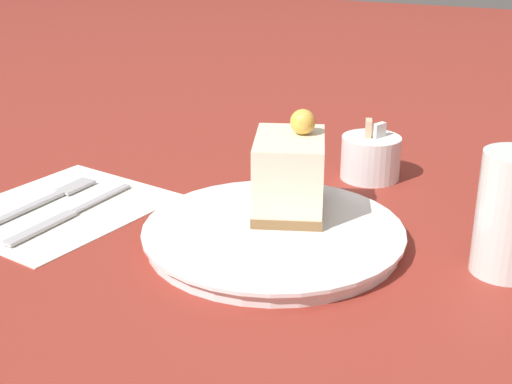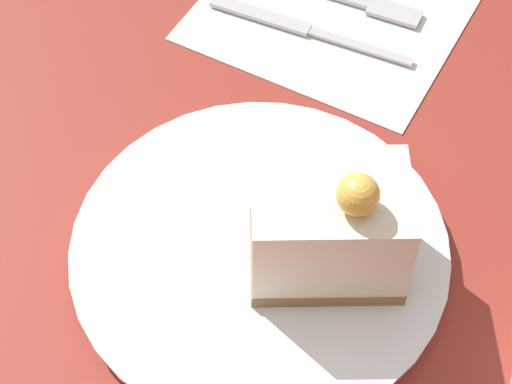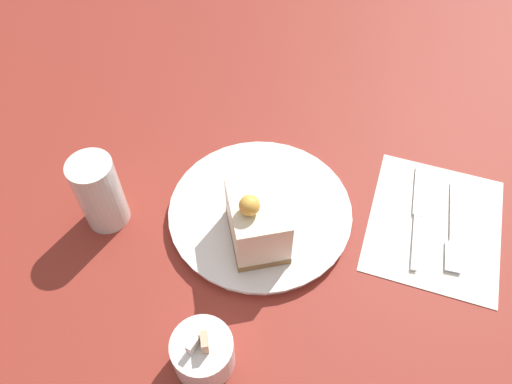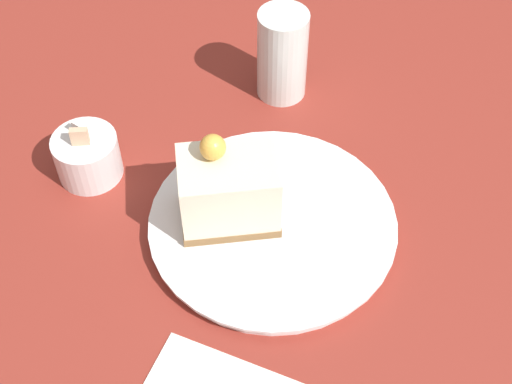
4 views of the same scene
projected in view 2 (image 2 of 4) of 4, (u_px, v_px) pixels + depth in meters
The scene contains 5 objects.
ground_plane at pixel (214, 283), 0.62m from camera, with size 4.00×4.00×0.00m, color maroon.
plate at pixel (259, 250), 0.62m from camera, with size 0.27×0.27×0.02m.
cake_slice at pixel (329, 226), 0.57m from camera, with size 0.11×0.12×0.11m.
napkin at pixel (323, 15), 0.78m from camera, with size 0.23×0.26×0.00m.
knife at pixel (291, 25), 0.77m from camera, with size 0.03×0.19×0.00m.
Camera 2 is at (0.28, 0.13, 0.54)m, focal length 60.00 mm.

